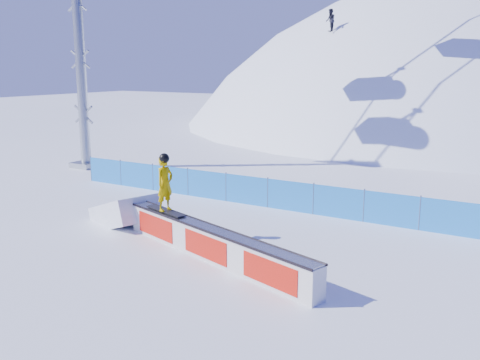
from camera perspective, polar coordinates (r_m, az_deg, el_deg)
The scene contains 6 objects.
ground at distance 17.58m, azimuth -1.12°, elevation -6.62°, with size 160.00×160.00×0.00m, color white.
snow_hill at distance 61.51m, azimuth 20.70°, elevation -11.37°, with size 64.00×64.00×64.00m.
safety_fence at distance 21.21m, azimuth 5.35°, elevation -1.71°, with size 22.05×0.05×1.30m.
rail_box at distance 15.88m, azimuth -2.98°, elevation -6.85°, with size 8.02×3.04×0.99m.
snow_ramp at distance 20.13m, azimuth -12.13°, elevation -4.46°, with size 2.45×1.63×0.92m, color white, non-canonical shape.
snowboarder at distance 17.40m, azimuth -8.01°, elevation -0.33°, with size 1.85×0.87×1.92m.
Camera 1 is at (8.88, -14.09, 5.63)m, focal length 40.00 mm.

